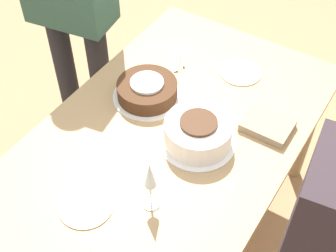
{
  "coord_description": "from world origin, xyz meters",
  "views": [
    {
      "loc": [
        1.02,
        0.65,
        2.09
      ],
      "look_at": [
        0.0,
        0.0,
        0.78
      ],
      "focal_mm": 50.0,
      "sensor_mm": 36.0,
      "label": 1
    }
  ],
  "objects": [
    {
      "name": "ground_plane",
      "position": [
        0.0,
        0.0,
        0.0
      ],
      "size": [
        12.0,
        12.0,
        0.0
      ],
      "primitive_type": "plane",
      "color": "#A87F56"
    },
    {
      "name": "dining_table",
      "position": [
        0.0,
        0.0,
        0.63
      ],
      "size": [
        1.53,
        0.93,
        0.73
      ],
      "color": "tan",
      "rests_on": "ground_plane"
    },
    {
      "name": "cake_center_white",
      "position": [
        -0.03,
        0.12,
        0.78
      ],
      "size": [
        0.3,
        0.3,
        0.12
      ],
      "color": "white",
      "rests_on": "dining_table"
    },
    {
      "name": "cake_front_chocolate",
      "position": [
        -0.13,
        -0.19,
        0.77
      ],
      "size": [
        0.29,
        0.29,
        0.09
      ],
      "color": "white",
      "rests_on": "dining_table"
    },
    {
      "name": "wine_glass_near",
      "position": [
        0.3,
        0.12,
        0.87
      ],
      "size": [
        0.06,
        0.06,
        0.22
      ],
      "color": "silver",
      "rests_on": "dining_table"
    },
    {
      "name": "dessert_plate_left",
      "position": [
        -0.49,
        0.07,
        0.73
      ],
      "size": [
        0.19,
        0.19,
        0.01
      ],
      "color": "beige",
      "rests_on": "dining_table"
    },
    {
      "name": "dessert_plate_right",
      "position": [
        0.43,
        -0.06,
        0.73
      ],
      "size": [
        0.19,
        0.19,
        0.01
      ],
      "color": "beige",
      "rests_on": "dining_table"
    },
    {
      "name": "fork_pile",
      "position": [
        -0.42,
        -0.2,
        0.74
      ],
      "size": [
        0.2,
        0.12,
        0.01
      ],
      "color": "silver",
      "rests_on": "dining_table"
    },
    {
      "name": "napkin_stack",
      "position": [
        -0.24,
        0.31,
        0.75
      ],
      "size": [
        0.15,
        0.19,
        0.03
      ],
      "color": "gray",
      "rests_on": "dining_table"
    }
  ]
}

